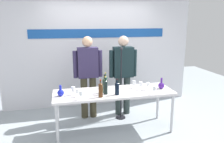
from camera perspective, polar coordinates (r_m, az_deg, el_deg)
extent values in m
plane|color=#9BA5AB|center=(4.29, 0.47, -15.09)|extent=(10.00, 10.00, 0.00)
cube|color=silver|center=(5.26, -3.33, 7.33)|extent=(4.54, 0.10, 3.00)
cube|color=#194EA0|center=(5.18, -3.26, 9.91)|extent=(3.18, 0.01, 0.20)
cube|color=white|center=(3.99, 0.49, -5.49)|extent=(2.16, 0.72, 0.04)
cylinder|color=silver|center=(3.76, -14.11, -13.55)|extent=(0.05, 0.05, 0.74)
cylinder|color=silver|center=(4.21, 15.38, -10.59)|extent=(0.05, 0.05, 0.74)
cylinder|color=silver|center=(4.32, -14.03, -9.93)|extent=(0.05, 0.05, 0.74)
cylinder|color=silver|center=(4.72, 11.83, -7.77)|extent=(0.05, 0.05, 0.74)
sphere|color=#1924BB|center=(3.83, -13.22, -5.43)|extent=(0.11, 0.11, 0.11)
cylinder|color=#1924BB|center=(3.80, -13.30, -4.12)|extent=(0.04, 0.04, 0.09)
sphere|color=#441B86|center=(4.23, 12.69, -3.59)|extent=(0.12, 0.12, 0.12)
cylinder|color=#441B86|center=(4.21, 12.76, -2.31)|extent=(0.04, 0.04, 0.10)
cylinder|color=#3A3624|center=(4.69, -7.22, -6.75)|extent=(0.14, 0.14, 0.89)
cylinder|color=#3A3624|center=(4.71, -4.97, -6.61)|extent=(0.14, 0.14, 0.89)
cube|color=#30294C|center=(4.50, -6.32, 2.34)|extent=(0.41, 0.22, 0.62)
cylinder|color=#30294C|center=(4.49, -9.56, 1.80)|extent=(0.09, 0.09, 0.55)
cylinder|color=#30294C|center=(4.54, -3.11, 2.11)|extent=(0.09, 0.09, 0.55)
sphere|color=#D9A984|center=(4.44, -6.46, 7.73)|extent=(0.21, 0.21, 0.21)
cylinder|color=#2A3635|center=(4.82, 1.73, -6.31)|extent=(0.14, 0.14, 0.85)
cylinder|color=#2A3635|center=(4.87, 3.87, -6.13)|extent=(0.14, 0.14, 0.85)
cube|color=#15282B|center=(4.65, 2.91, 2.48)|extent=(0.42, 0.22, 0.64)
cylinder|color=#15282B|center=(4.60, -0.19, 1.96)|extent=(0.09, 0.09, 0.58)
cylinder|color=#15282B|center=(4.74, 5.90, 2.22)|extent=(0.09, 0.09, 0.58)
sphere|color=#D3AE96|center=(4.59, 2.97, 7.90)|extent=(0.22, 0.22, 0.22)
cylinder|color=black|center=(3.78, 1.31, -4.62)|extent=(0.08, 0.08, 0.20)
cone|color=black|center=(3.75, 1.32, -2.95)|extent=(0.08, 0.08, 0.03)
cylinder|color=black|center=(3.74, 1.32, -2.68)|extent=(0.03, 0.03, 0.06)
cylinder|color=black|center=(3.73, 1.33, -2.08)|extent=(0.03, 0.03, 0.02)
cylinder|color=#4A2811|center=(3.67, -2.99, -5.01)|extent=(0.07, 0.07, 0.22)
cone|color=#4A2811|center=(3.63, -3.02, -3.14)|extent=(0.07, 0.07, 0.03)
cylinder|color=#4A2811|center=(3.63, -3.02, -2.83)|extent=(0.02, 0.02, 0.07)
cylinder|color=#B62714|center=(3.62, -3.03, -2.20)|extent=(0.03, 0.03, 0.02)
cylinder|color=#103625|center=(4.16, -1.70, -2.90)|extent=(0.07, 0.07, 0.21)
cone|color=#103625|center=(4.13, -1.71, -1.36)|extent=(0.07, 0.07, 0.03)
cylinder|color=#103625|center=(4.13, -1.72, -1.02)|extent=(0.02, 0.02, 0.07)
cylinder|color=gold|center=(4.12, -1.72, -0.41)|extent=(0.03, 0.03, 0.02)
cylinder|color=black|center=(3.81, -1.69, -4.28)|extent=(0.07, 0.07, 0.23)
cone|color=black|center=(3.78, -1.70, -2.46)|extent=(0.07, 0.07, 0.03)
cylinder|color=black|center=(3.77, -1.70, -2.08)|extent=(0.02, 0.02, 0.08)
cylinder|color=gold|center=(3.76, -1.71, -1.39)|extent=(0.03, 0.03, 0.02)
cylinder|color=#203C24|center=(3.91, -1.95, -3.80)|extent=(0.07, 0.07, 0.23)
cone|color=#203C24|center=(3.87, -1.96, -1.97)|extent=(0.07, 0.07, 0.03)
cylinder|color=#203C24|center=(3.86, -1.97, -1.58)|extent=(0.02, 0.02, 0.08)
cylinder|color=black|center=(3.85, -1.97, -0.90)|extent=(0.03, 0.03, 0.02)
cylinder|color=white|center=(3.62, -8.03, -7.23)|extent=(0.06, 0.06, 0.00)
cylinder|color=white|center=(3.61, -8.05, -6.69)|extent=(0.01, 0.01, 0.07)
cylinder|color=white|center=(3.59, -8.09, -5.62)|extent=(0.06, 0.06, 0.07)
cylinder|color=white|center=(3.86, -10.03, -5.99)|extent=(0.06, 0.06, 0.00)
cylinder|color=white|center=(3.85, -10.05, -5.52)|extent=(0.01, 0.01, 0.06)
cylinder|color=white|center=(3.83, -10.09, -4.50)|extent=(0.07, 0.07, 0.08)
cylinder|color=white|center=(3.75, -8.86, -6.55)|extent=(0.06, 0.06, 0.00)
cylinder|color=white|center=(3.74, -8.88, -6.02)|extent=(0.01, 0.01, 0.07)
cylinder|color=white|center=(3.72, -8.92, -5.01)|extent=(0.07, 0.07, 0.07)
cylinder|color=white|center=(4.10, 7.43, -4.76)|extent=(0.06, 0.06, 0.00)
cylinder|color=white|center=(4.09, 7.45, -4.28)|extent=(0.01, 0.01, 0.07)
cylinder|color=white|center=(4.07, 7.48, -3.23)|extent=(0.07, 0.07, 0.09)
cylinder|color=white|center=(4.14, 9.31, -4.67)|extent=(0.06, 0.06, 0.00)
cylinder|color=white|center=(4.13, 9.32, -4.22)|extent=(0.01, 0.01, 0.06)
cylinder|color=white|center=(4.11, 9.36, -3.34)|extent=(0.07, 0.07, 0.07)
cylinder|color=white|center=(4.20, 5.72, -4.31)|extent=(0.06, 0.06, 0.00)
cylinder|color=white|center=(4.19, 5.73, -3.87)|extent=(0.01, 0.01, 0.06)
cylinder|color=white|center=(4.16, 5.75, -2.91)|extent=(0.07, 0.07, 0.08)
cylinder|color=white|center=(3.92, 10.88, -5.73)|extent=(0.06, 0.06, 0.00)
cylinder|color=white|center=(3.91, 10.90, -5.27)|extent=(0.01, 0.01, 0.06)
cylinder|color=white|center=(3.89, 10.94, -4.30)|extent=(0.06, 0.06, 0.08)
cylinder|color=black|center=(4.79, 2.29, -11.83)|extent=(0.20, 0.20, 0.02)
cylinder|color=black|center=(4.53, 2.37, -3.59)|extent=(0.02, 0.02, 1.45)
sphere|color=#232328|center=(4.38, 2.46, 5.93)|extent=(0.06, 0.06, 0.06)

